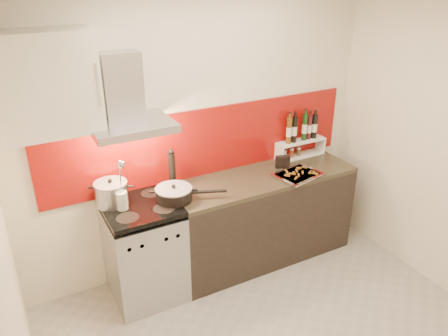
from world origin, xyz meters
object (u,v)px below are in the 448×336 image
saute_pan (175,194)px  baking_tray (298,174)px  range_stove (145,252)px  stock_pot (111,193)px  pepper_mill (172,170)px  counter (262,217)px

saute_pan → baking_tray: saute_pan is taller
range_stove → baking_tray: bearing=-5.9°
stock_pot → saute_pan: bearing=-19.9°
range_stove → saute_pan: (0.29, -0.05, 0.52)m
saute_pan → pepper_mill: 0.24m
counter → pepper_mill: bearing=170.1°
counter → saute_pan: (-0.91, -0.05, 0.51)m
baking_tray → stock_pot: bearing=170.5°
stock_pot → saute_pan: size_ratio=0.47×
stock_pot → baking_tray: bearing=-9.5°
baking_tray → counter: bearing=150.5°
counter → stock_pot: size_ratio=6.69×
saute_pan → baking_tray: 1.20m
range_stove → stock_pot: stock_pot is taller
pepper_mill → counter: bearing=-9.9°
range_stove → counter: range_stove is taller
range_stove → pepper_mill: size_ratio=2.39×
counter → pepper_mill: 1.07m
pepper_mill → baking_tray: (1.13, -0.31, -0.17)m
counter → baking_tray: 0.57m
counter → saute_pan: size_ratio=3.15×
range_stove → counter: bearing=0.2°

